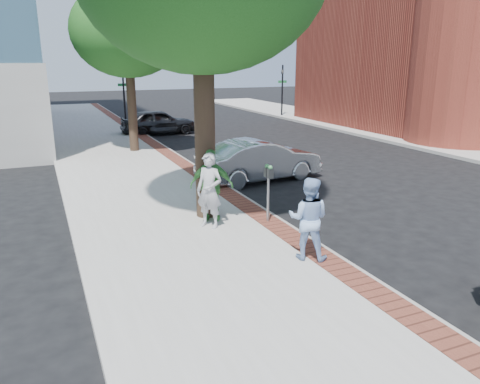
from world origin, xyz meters
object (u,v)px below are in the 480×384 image
parking_meter (268,181)px  sedan_silver (260,160)px  person_gray (209,191)px  person_officer (308,219)px  person_green (212,186)px  bg_car (158,122)px

parking_meter → sedan_silver: 4.82m
parking_meter → person_gray: size_ratio=0.80×
person_officer → sedan_silver: size_ratio=0.39×
parking_meter → person_green: 1.42m
parking_meter → person_gray: 1.51m
person_officer → bg_car: person_officer is taller
sedan_silver → bg_car: size_ratio=1.05×
parking_meter → person_green: bearing=155.3°
person_green → person_gray: bearing=89.0°
person_gray → person_officer: (1.20, -2.58, -0.06)m
parking_meter → bg_car: size_ratio=0.35×
sedan_silver → parking_meter: bearing=148.9°
parking_meter → person_gray: (-1.49, 0.21, -0.13)m
bg_car → person_officer: bearing=174.2°
person_gray → bg_car: bearing=130.8°
parking_meter → person_green: person_green is taller
person_gray → person_green: person_green is taller
parking_meter → person_green: size_ratio=0.80×
person_green → sedan_silver: 4.98m
parking_meter → bg_car: parking_meter is taller
person_gray → person_officer: person_gray is taller
person_green → parking_meter: bearing=-178.2°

